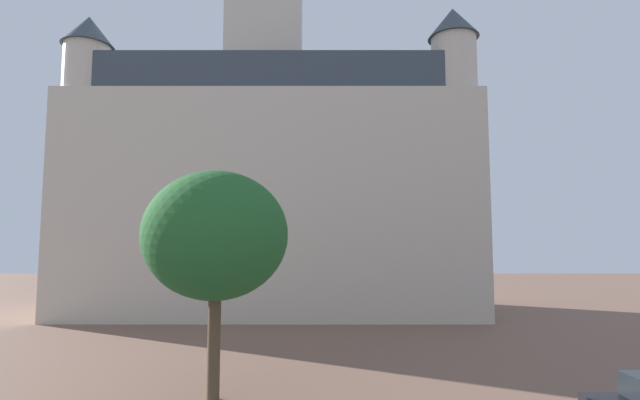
% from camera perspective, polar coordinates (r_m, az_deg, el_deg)
% --- Properties ---
extents(landmark_building, '(26.54, 10.33, 34.17)m').
position_cam_1_polar(landmark_building, '(32.37, -5.75, 3.32)').
color(landmark_building, beige).
rests_on(landmark_building, ground_plane).
extents(tree_curb_far, '(4.42, 4.42, 6.91)m').
position_cam_1_polar(tree_curb_far, '(14.61, -12.67, -4.32)').
color(tree_curb_far, brown).
rests_on(tree_curb_far, ground_plane).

